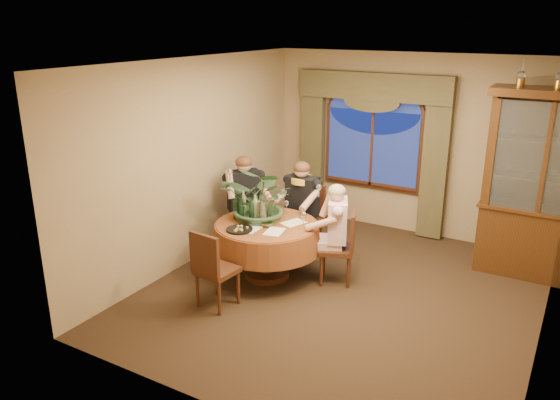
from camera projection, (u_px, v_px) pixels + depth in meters
The scene contains 36 objects.
floor at pixel (342, 293), 6.82m from camera, with size 5.00×5.00×0.00m, color black.
wall_back at pixel (411, 145), 8.44m from camera, with size 4.50×4.50×0.00m, color #937A54.
wall_right at pixel (559, 219), 5.32m from camera, with size 5.00×5.00×0.00m, color #937A54.
ceiling at pixel (351, 63), 5.94m from camera, with size 5.00×5.00×0.00m, color white.
window at pixel (372, 148), 8.70m from camera, with size 1.62×0.10×1.32m, color navy, non-canonical shape.
arched_transom at pixel (375, 99), 8.45m from camera, with size 1.60×0.06×0.44m, color navy, non-canonical shape.
drapery_left at pixel (313, 149), 9.18m from camera, with size 0.38×0.14×2.32m, color #443E25.
drapery_right at pixel (435, 164), 8.21m from camera, with size 0.38×0.14×2.32m, color #443E25.
swag_valance at pixel (373, 86), 8.32m from camera, with size 2.45×0.16×0.42m, color #443E25, non-canonical shape.
dining_table at pixel (267, 250), 7.16m from camera, with size 1.43×1.43×0.75m, color maroon.
china_cabinet at pixel (543, 186), 6.95m from camera, with size 1.51×0.59×2.46m, color #331A0A.
oil_lamp_left at pixel (522, 73), 6.71m from camera, with size 0.11×0.11×0.34m, color #A5722D, non-canonical shape.
oil_lamp_center at pixel (560, 74), 6.51m from camera, with size 0.11×0.11×0.34m, color #A5722D, non-canonical shape.
chair_right at pixel (336, 247), 6.99m from camera, with size 0.42×0.42×0.96m, color black.
chair_back_right at pixel (306, 219), 7.95m from camera, with size 0.42×0.42×0.96m, color black.
chair_back at pixel (247, 220), 7.94m from camera, with size 0.42×0.42×0.96m, color black.
chair_front_left at pixel (217, 268), 6.39m from camera, with size 0.42×0.42×0.96m, color black.
person_pink at pixel (337, 233), 6.98m from camera, with size 0.47×0.43×1.30m, color beige, non-canonical shape.
person_back at pixel (244, 203), 7.94m from camera, with size 0.51×0.47×1.43m, color black, non-canonical shape.
person_scarf at pixel (302, 208), 7.77m from camera, with size 0.50×0.46×1.39m, color black, non-canonical shape.
stoneware_vase at pixel (261, 210), 7.15m from camera, with size 0.13×0.13×0.25m, color #91765F, non-canonical shape.
centerpiece_plant at pixel (262, 173), 7.00m from camera, with size 0.99×1.10×0.86m, color #335031.
olive_bowl at pixel (267, 224), 6.94m from camera, with size 0.16×0.16×0.05m, color #50562A.
cheese_platter at pixel (240, 229), 6.80m from camera, with size 0.33×0.33×0.02m, color black.
wine_bottle_0 at pixel (252, 210), 7.03m from camera, with size 0.07×0.07×0.33m, color black.
wine_bottle_1 at pixel (236, 207), 7.16m from camera, with size 0.07×0.07×0.33m, color black.
wine_bottle_2 at pixel (241, 208), 7.12m from camera, with size 0.07×0.07×0.33m, color black.
wine_bottle_3 at pixel (255, 203), 7.31m from camera, with size 0.07×0.07×0.33m, color black.
wine_bottle_4 at pixel (255, 207), 7.14m from camera, with size 0.07×0.07×0.33m, color tan.
wine_bottle_5 at pixel (243, 204), 7.28m from camera, with size 0.07×0.07×0.33m, color tan.
tasting_paper_0 at pixel (274, 232), 6.76m from camera, with size 0.21×0.30×0.00m, color white.
tasting_paper_1 at pixel (293, 223), 7.05m from camera, with size 0.21×0.30×0.00m, color white.
tasting_paper_2 at pixel (251, 229), 6.85m from camera, with size 0.21×0.30×0.00m, color white.
wine_glass_person_pink at pixel (303, 218), 6.97m from camera, with size 0.07×0.07×0.18m, color silver, non-canonical shape.
wine_glass_person_back at pixel (255, 206), 7.44m from camera, with size 0.07×0.07×0.18m, color silver, non-canonical shape.
wine_glass_person_scarf at pixel (286, 207), 7.39m from camera, with size 0.07×0.07×0.18m, color silver, non-canonical shape.
Camera 1 is at (2.38, -5.68, 3.25)m, focal length 35.00 mm.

